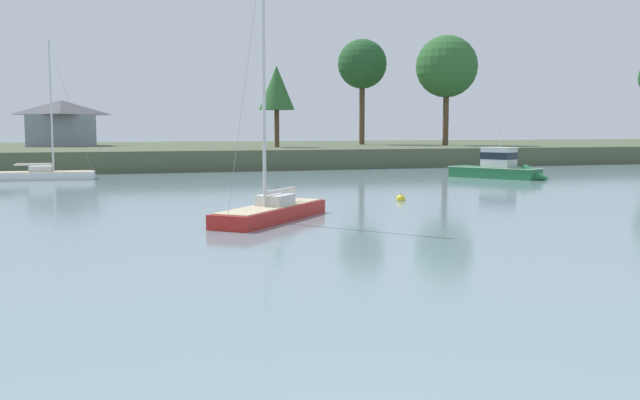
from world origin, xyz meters
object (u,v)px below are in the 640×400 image
cruiser_green (504,171)px  mooring_buoy_yellow (401,199)px  sailboat_red (272,215)px  sailboat_white (46,177)px

cruiser_green → mooring_buoy_yellow: bearing=-138.4°
sailboat_red → mooring_buoy_yellow: 10.53m
sailboat_white → cruiser_green: bearing=-15.7°
sailboat_white → mooring_buoy_yellow: (19.39, -23.02, -0.13)m
sailboat_red → mooring_buoy_yellow: (8.74, 5.89, -0.16)m
sailboat_red → sailboat_white: size_ratio=1.05×
sailboat_red → cruiser_green: size_ratio=1.44×
sailboat_white → mooring_buoy_yellow: 30.10m
cruiser_green → sailboat_white: sailboat_white is taller
mooring_buoy_yellow → sailboat_red: bearing=-146.0°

